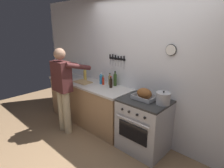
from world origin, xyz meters
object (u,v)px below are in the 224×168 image
at_px(person_cook, 63,86).
at_px(roasting_pan, 144,94).
at_px(bottle_hot_sauce, 103,81).
at_px(bottle_soy_sauce, 111,83).
at_px(stove, 144,125).
at_px(bottle_olive_oil, 115,80).
at_px(bottle_dish_soap, 101,79).
at_px(bottle_cooking_oil, 85,75).
at_px(bottle_vinegar, 110,80).
at_px(stock_pot, 163,98).
at_px(cutting_board, 83,82).

xyz_separation_m(person_cook, roasting_pan, (1.42, 0.58, 0.03)).
bearing_deg(bottle_hot_sauce, bottle_soy_sauce, -8.25).
height_order(stove, person_cook, person_cook).
bearing_deg(bottle_olive_oil, roasting_pan, -14.70).
distance_m(stove, bottle_soy_sauce, 1.00).
bearing_deg(bottle_dish_soap, person_cook, -112.82).
distance_m(person_cook, bottle_cooking_oil, 0.70).
xyz_separation_m(roasting_pan, bottle_hot_sauce, (-1.05, 0.11, -0.01)).
bearing_deg(stove, bottle_dish_soap, 173.33).
height_order(stove, bottle_olive_oil, bottle_olive_oil).
bearing_deg(bottle_vinegar, person_cook, -122.59).
xyz_separation_m(stock_pot, bottle_olive_oil, (-1.14, 0.18, 0.03)).
relative_size(stove, cutting_board, 2.50).
relative_size(stove, bottle_vinegar, 3.66).
bearing_deg(cutting_board, roasting_pan, 3.14).
relative_size(stove, person_cook, 0.54).
height_order(bottle_olive_oil, bottle_cooking_oil, bottle_olive_oil).
relative_size(bottle_vinegar, bottle_soy_sauce, 1.11).
bearing_deg(bottle_cooking_oil, bottle_olive_oil, 9.46).
height_order(person_cook, bottle_dish_soap, person_cook).
relative_size(cutting_board, bottle_soy_sauce, 1.62).
distance_m(stock_pot, cutting_board, 1.79).
bearing_deg(bottle_olive_oil, cutting_board, -155.14).
relative_size(roasting_pan, bottle_vinegar, 1.43).
height_order(roasting_pan, bottle_cooking_oil, bottle_cooking_oil).
xyz_separation_m(roasting_pan, bottle_cooking_oil, (-1.60, 0.09, 0.03)).
relative_size(roasting_pan, bottle_soy_sauce, 1.58).
height_order(bottle_olive_oil, bottle_hot_sauce, bottle_olive_oil).
height_order(bottle_olive_oil, bottle_vinegar, bottle_olive_oil).
distance_m(roasting_pan, bottle_olive_oil, 0.86).
bearing_deg(bottle_cooking_oil, bottle_hot_sauce, 2.24).
xyz_separation_m(bottle_dish_soap, bottle_vinegar, (0.19, 0.06, 0.01)).
bearing_deg(bottle_olive_oil, bottle_hot_sauce, -154.51).
distance_m(bottle_vinegar, bottle_soy_sauce, 0.17).
height_order(stock_pot, bottle_olive_oil, bottle_olive_oil).
bearing_deg(bottle_soy_sauce, cutting_board, -166.98).
relative_size(bottle_hot_sauce, bottle_vinegar, 0.76).
distance_m(bottle_olive_oil, bottle_cooking_oil, 0.79).
bearing_deg(bottle_soy_sauce, roasting_pan, -5.17).
relative_size(stock_pot, cutting_board, 0.60).
bearing_deg(stove, roasting_pan, 154.13).
xyz_separation_m(person_cook, bottle_dish_soap, (0.30, 0.70, 0.04)).
relative_size(bottle_olive_oil, bottle_soy_sauce, 1.32).
bearing_deg(bottle_dish_soap, stock_pot, -3.40).
height_order(bottle_hot_sauce, bottle_soy_sauce, bottle_soy_sauce).
bearing_deg(cutting_board, bottle_soy_sauce, 13.02).
relative_size(person_cook, bottle_olive_oil, 5.67).
xyz_separation_m(person_cook, bottle_hot_sauce, (0.37, 0.69, 0.02)).
distance_m(roasting_pan, bottle_dish_soap, 1.13).
xyz_separation_m(cutting_board, bottle_hot_sauce, (0.42, 0.19, 0.07)).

